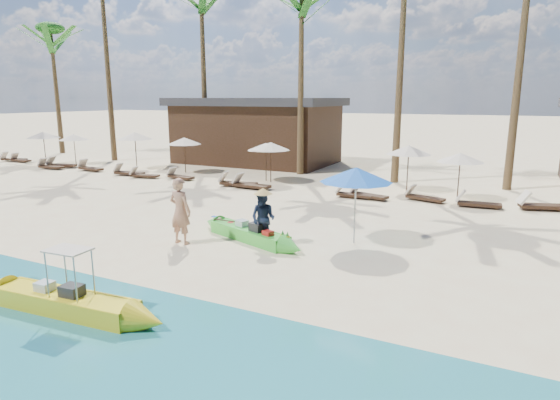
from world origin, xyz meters
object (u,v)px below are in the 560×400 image
at_px(yellow_canoe, 65,302).
at_px(tourist, 180,211).
at_px(blue_umbrella, 356,175).
at_px(green_canoe, 249,234).

relative_size(yellow_canoe, tourist, 2.66).
height_order(tourist, blue_umbrella, blue_umbrella).
height_order(green_canoe, tourist, tourist).
bearing_deg(tourist, green_canoe, -142.13).
bearing_deg(tourist, yellow_canoe, 102.13).
bearing_deg(blue_umbrella, yellow_canoe, -118.44).
relative_size(yellow_canoe, blue_umbrella, 2.31).
distance_m(yellow_canoe, blue_umbrella, 8.34).
xyz_separation_m(yellow_canoe, tourist, (-0.80, 4.81, 0.78)).
height_order(yellow_canoe, blue_umbrella, blue_umbrella).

